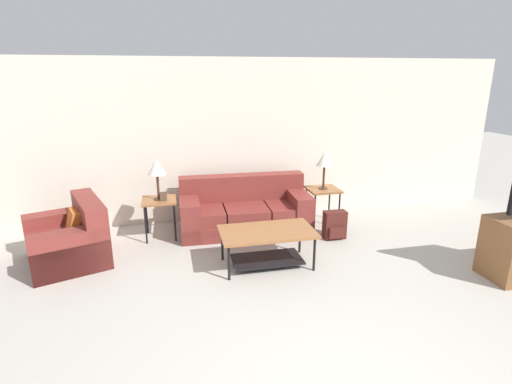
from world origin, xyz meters
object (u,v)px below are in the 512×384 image
at_px(side_table_left, 159,204).
at_px(backpack, 335,225).
at_px(side_table_right, 323,193).
at_px(table_lamp_right, 325,160).
at_px(coffee_table, 267,240).
at_px(table_lamp_left, 157,168).
at_px(armchair, 70,240).
at_px(couch, 245,211).

distance_m(side_table_left, backpack, 2.60).
bearing_deg(side_table_right, table_lamp_right, 104.04).
distance_m(coffee_table, table_lamp_left, 1.94).
xyz_separation_m(coffee_table, side_table_right, (1.24, 1.23, 0.17)).
relative_size(table_lamp_right, backpack, 1.42).
xyz_separation_m(side_table_left, backpack, (2.51, -0.62, -0.32)).
height_order(side_table_right, table_lamp_left, table_lamp_left).
distance_m(armchair, table_lamp_right, 3.81).
bearing_deg(coffee_table, table_lamp_left, 136.82).
height_order(coffee_table, table_lamp_left, table_lamp_left).
height_order(coffee_table, backpack, coffee_table).
bearing_deg(coffee_table, side_table_left, 136.82).
bearing_deg(side_table_left, couch, 0.96).
distance_m(couch, side_table_right, 1.30).
height_order(armchair, backpack, armchair).
bearing_deg(backpack, couch, 152.41).
relative_size(coffee_table, side_table_right, 2.01).
height_order(table_lamp_left, backpack, table_lamp_left).
bearing_deg(table_lamp_left, backpack, -13.90).
xyz_separation_m(armchair, coffee_table, (2.46, -0.70, 0.06)).
relative_size(side_table_right, backpack, 1.40).
distance_m(side_table_left, side_table_right, 2.55).
distance_m(side_table_left, table_lamp_right, 2.61).
relative_size(armchair, backpack, 3.17).
distance_m(couch, backpack, 1.39).
relative_size(couch, table_lamp_left, 3.34).
xyz_separation_m(armchair, side_table_left, (1.14, 0.53, 0.23)).
bearing_deg(table_lamp_left, side_table_right, -0.00).
bearing_deg(backpack, side_table_right, 85.59).
bearing_deg(couch, table_lamp_left, -179.04).
xyz_separation_m(coffee_table, table_lamp_left, (-1.32, 1.23, 0.71)).
xyz_separation_m(coffee_table, side_table_left, (-1.32, 1.23, 0.17)).
xyz_separation_m(armchair, table_lamp_left, (1.14, 0.53, 0.77)).
bearing_deg(side_table_right, table_lamp_left, 180.00).
bearing_deg(backpack, table_lamp_right, 85.59).
bearing_deg(table_lamp_right, side_table_left, -180.00).
bearing_deg(armchair, side_table_left, 25.06).
height_order(side_table_left, table_lamp_left, table_lamp_left).
height_order(couch, coffee_table, couch).
height_order(couch, side_table_right, couch).
bearing_deg(table_lamp_right, backpack, -94.41).
distance_m(side_table_right, backpack, 0.70).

